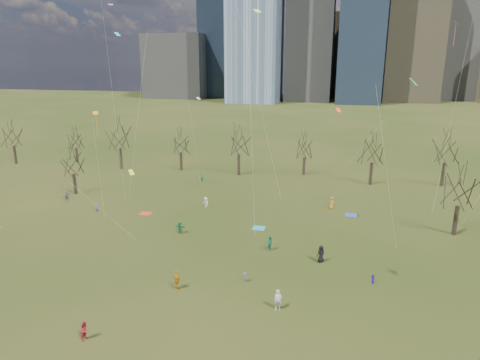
% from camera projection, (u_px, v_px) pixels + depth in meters
% --- Properties ---
extents(ground, '(500.00, 500.00, 0.00)m').
position_uv_depth(ground, '(212.00, 279.00, 42.33)').
color(ground, black).
rests_on(ground, ground).
extents(downtown_skyline, '(212.50, 78.00, 118.00)m').
position_uv_depth(downtown_skyline, '(322.00, 26.00, 229.73)').
color(downtown_skyline, slate).
rests_on(downtown_skyline, ground).
extents(bare_tree_row, '(113.04, 29.80, 9.50)m').
position_uv_depth(bare_tree_row, '(273.00, 148.00, 75.58)').
color(bare_tree_row, black).
rests_on(bare_tree_row, ground).
extents(blanket_teal, '(1.60, 1.50, 0.03)m').
position_uv_depth(blanket_teal, '(259.00, 228.00, 55.36)').
color(blanket_teal, teal).
rests_on(blanket_teal, ground).
extents(blanket_navy, '(1.60, 1.50, 0.03)m').
position_uv_depth(blanket_navy, '(351.00, 215.00, 60.10)').
color(blanket_navy, '#2448AC').
rests_on(blanket_navy, ground).
extents(blanket_crimson, '(1.60, 1.50, 0.03)m').
position_uv_depth(blanket_crimson, '(146.00, 213.00, 60.68)').
color(blanket_crimson, red).
rests_on(blanket_crimson, ground).
extents(person_1, '(0.79, 0.65, 1.86)m').
position_uv_depth(person_1, '(278.00, 300.00, 37.01)').
color(person_1, silver).
rests_on(person_1, ground).
extents(person_2, '(0.67, 0.82, 1.55)m').
position_uv_depth(person_2, '(85.00, 330.00, 33.05)').
color(person_2, '#AF192C').
rests_on(person_2, ground).
extents(person_3, '(0.74, 0.76, 1.04)m').
position_uv_depth(person_3, '(245.00, 277.00, 41.71)').
color(person_3, '#595A5E').
rests_on(person_3, ground).
extents(person_4, '(1.15, 0.91, 1.82)m').
position_uv_depth(person_4, '(177.00, 280.00, 40.37)').
color(person_4, orange).
rests_on(person_4, ground).
extents(person_5, '(1.50, 0.62, 1.57)m').
position_uv_depth(person_5, '(180.00, 227.00, 53.51)').
color(person_5, '#186D49').
rests_on(person_5, ground).
extents(person_6, '(1.10, 1.03, 1.88)m').
position_uv_depth(person_6, '(321.00, 254.00, 45.78)').
color(person_6, black).
rests_on(person_6, ground).
extents(person_7, '(0.53, 0.64, 1.51)m').
position_uv_depth(person_7, '(97.00, 207.00, 60.93)').
color(person_7, '#8D52A5').
rests_on(person_7, ground).
extents(person_8, '(0.55, 0.61, 1.01)m').
position_uv_depth(person_8, '(372.00, 280.00, 41.29)').
color(person_8, '#332AB7').
rests_on(person_8, ground).
extents(person_9, '(1.14, 0.97, 1.52)m').
position_uv_depth(person_9, '(206.00, 202.00, 63.20)').
color(person_9, white).
rests_on(person_9, ground).
extents(person_11, '(1.27, 1.40, 1.55)m').
position_uv_depth(person_11, '(67.00, 196.00, 66.14)').
color(person_11, slate).
rests_on(person_11, ground).
extents(person_12, '(0.88, 1.03, 1.80)m').
position_uv_depth(person_12, '(332.00, 203.00, 62.43)').
color(person_12, orange).
rests_on(person_12, ground).
extents(person_13, '(0.74, 0.72, 1.72)m').
position_uv_depth(person_13, '(202.00, 177.00, 76.60)').
color(person_13, '#186C51').
rests_on(person_13, ground).
extents(person_14, '(0.96, 1.04, 1.73)m').
position_uv_depth(person_14, '(271.00, 243.00, 48.65)').
color(person_14, '#19724C').
rests_on(person_14, ground).
extents(kites_airborne, '(66.95, 42.70, 32.10)m').
position_uv_depth(kites_airborne, '(282.00, 125.00, 50.67)').
color(kites_airborne, '#FBA015').
rests_on(kites_airborne, ground).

